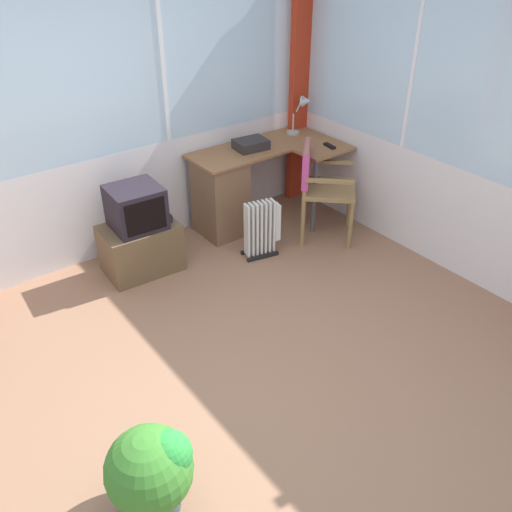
# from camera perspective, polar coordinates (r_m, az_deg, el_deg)

# --- Properties ---
(ground) EXTENTS (5.67, 5.13, 0.06)m
(ground) POSITION_cam_1_polar(r_m,az_deg,el_deg) (3.86, -2.43, -13.44)
(ground) COLOR #94694E
(north_window_panel) EXTENTS (4.67, 0.07, 2.60)m
(north_window_panel) POSITION_cam_1_polar(r_m,az_deg,el_deg) (4.81, -17.73, 13.43)
(north_window_panel) COLOR silver
(north_window_panel) RESTS_ON ground
(east_window_panel) EXTENTS (0.07, 4.13, 2.60)m
(east_window_panel) POSITION_cam_1_polar(r_m,az_deg,el_deg) (4.69, 22.12, 12.14)
(east_window_panel) COLOR silver
(east_window_panel) RESTS_ON ground
(curtain_corner) EXTENTS (0.23, 0.09, 2.50)m
(curtain_corner) POSITION_cam_1_polar(r_m,az_deg,el_deg) (5.82, 4.51, 17.46)
(curtain_corner) COLOR #B22F18
(curtain_corner) RESTS_ON ground
(desk) EXTENTS (1.43, 0.85, 0.78)m
(desk) POSITION_cam_1_polar(r_m,az_deg,el_deg) (5.35, -2.98, 6.73)
(desk) COLOR #8D5D39
(desk) RESTS_ON ground
(desk_lamp) EXTENTS (0.24, 0.21, 0.39)m
(desk_lamp) POSITION_cam_1_polar(r_m,az_deg,el_deg) (5.71, 4.84, 14.88)
(desk_lamp) COLOR #B2B7BC
(desk_lamp) RESTS_ON desk
(tv_remote) EXTENTS (0.07, 0.15, 0.02)m
(tv_remote) POSITION_cam_1_polar(r_m,az_deg,el_deg) (5.46, 7.58, 11.16)
(tv_remote) COLOR black
(tv_remote) RESTS_ON desk
(paper_tray) EXTENTS (0.32, 0.26, 0.09)m
(paper_tray) POSITION_cam_1_polar(r_m,az_deg,el_deg) (5.36, -0.53, 11.41)
(paper_tray) COLOR #2A2526
(paper_tray) RESTS_ON desk
(wooden_armchair) EXTENTS (0.68, 0.68, 0.92)m
(wooden_armchair) POSITION_cam_1_polar(r_m,az_deg,el_deg) (5.20, 6.24, 7.96)
(wooden_armchair) COLOR olive
(wooden_armchair) RESTS_ON ground
(tv_on_stand) EXTENTS (0.66, 0.47, 0.79)m
(tv_on_stand) POSITION_cam_1_polar(r_m,az_deg,el_deg) (4.85, -11.87, 2.18)
(tv_on_stand) COLOR brown
(tv_on_stand) RESTS_ON ground
(space_heater) EXTENTS (0.37, 0.23, 0.54)m
(space_heater) POSITION_cam_1_polar(r_m,az_deg,el_deg) (5.01, 0.68, 2.87)
(space_heater) COLOR silver
(space_heater) RESTS_ON ground
(potted_plant) EXTENTS (0.46, 0.46, 0.54)m
(potted_plant) POSITION_cam_1_polar(r_m,az_deg,el_deg) (3.07, -10.64, -20.82)
(potted_plant) COLOR #3A4A4E
(potted_plant) RESTS_ON ground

